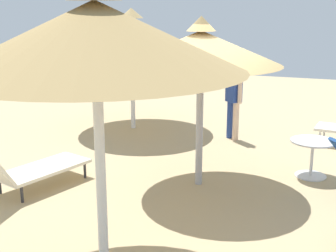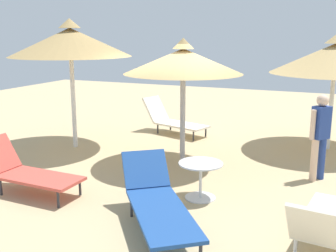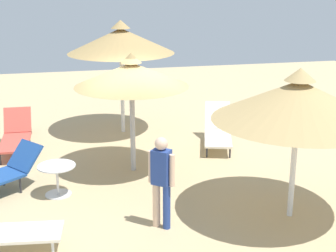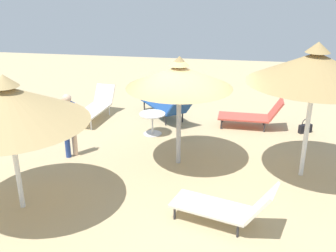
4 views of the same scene
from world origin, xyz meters
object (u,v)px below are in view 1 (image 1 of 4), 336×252
(parasol_umbrella_back, at_px, (132,34))
(side_table_round, at_px, (312,152))
(parasol_umbrella_edge, at_px, (201,48))
(person_standing_near_left, at_px, (234,96))
(lounge_chair_front, at_px, (27,167))
(parasol_umbrella_far_left, at_px, (95,36))

(parasol_umbrella_back, distance_m, side_table_round, 4.77)
(parasol_umbrella_back, bearing_deg, parasol_umbrella_edge, -139.13)
(parasol_umbrella_edge, distance_m, side_table_round, 2.58)
(parasol_umbrella_edge, distance_m, person_standing_near_left, 2.96)
(lounge_chair_front, xyz_separation_m, side_table_round, (2.18, -4.01, 0.04))
(parasol_umbrella_far_left, bearing_deg, parasol_umbrella_edge, -3.32)
(lounge_chair_front, distance_m, person_standing_near_left, 4.56)
(parasol_umbrella_edge, xyz_separation_m, person_standing_near_left, (2.70, 0.07, -1.22))
(lounge_chair_front, xyz_separation_m, person_standing_near_left, (3.91, -2.29, 0.54))
(person_standing_near_left, height_order, side_table_round, person_standing_near_left)
(parasol_umbrella_edge, xyz_separation_m, parasol_umbrella_back, (2.79, 2.41, -0.01))
(parasol_umbrella_far_left, relative_size, parasol_umbrella_edge, 1.16)
(parasol_umbrella_far_left, relative_size, side_table_round, 4.12)
(parasol_umbrella_edge, distance_m, parasol_umbrella_back, 3.69)
(parasol_umbrella_back, height_order, person_standing_near_left, parasol_umbrella_back)
(parasol_umbrella_back, xyz_separation_m, lounge_chair_front, (-4.00, -0.06, -1.75))
(parasol_umbrella_edge, relative_size, side_table_round, 3.55)
(parasol_umbrella_edge, bearing_deg, parasol_umbrella_far_left, 176.68)
(person_standing_near_left, bearing_deg, parasol_umbrella_far_left, 178.97)
(side_table_round, bearing_deg, parasol_umbrella_back, 65.92)
(side_table_round, bearing_deg, person_standing_near_left, 44.87)
(side_table_round, bearing_deg, parasol_umbrella_far_left, 154.60)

